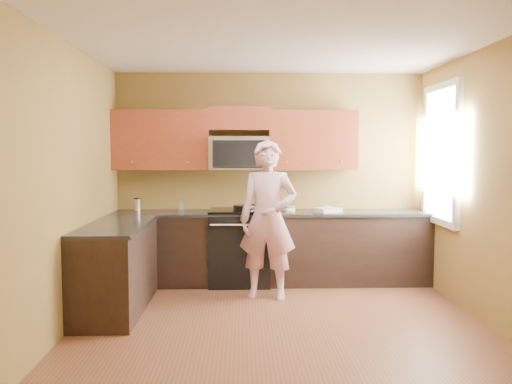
{
  "coord_description": "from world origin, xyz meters",
  "views": [
    {
      "loc": [
        -0.37,
        -4.91,
        1.68
      ],
      "look_at": [
        -0.2,
        1.3,
        1.2
      ],
      "focal_mm": 36.83,
      "sensor_mm": 36.0,
      "label": 1
    }
  ],
  "objects_px": {
    "woman": "(268,219)",
    "butter_tub": "(290,212)",
    "frying_pan": "(245,210)",
    "microwave": "(239,170)",
    "stove": "(239,247)",
    "travel_mug": "(137,211)"
  },
  "relations": [
    {
      "from": "stove",
      "to": "frying_pan",
      "type": "relative_size",
      "value": 1.86
    },
    {
      "from": "frying_pan",
      "to": "travel_mug",
      "type": "bearing_deg",
      "value": 154.12
    },
    {
      "from": "stove",
      "to": "woman",
      "type": "distance_m",
      "value": 0.84
    },
    {
      "from": "woman",
      "to": "butter_tub",
      "type": "bearing_deg",
      "value": 73.81
    },
    {
      "from": "woman",
      "to": "travel_mug",
      "type": "height_order",
      "value": "woman"
    },
    {
      "from": "stove",
      "to": "travel_mug",
      "type": "height_order",
      "value": "travel_mug"
    },
    {
      "from": "travel_mug",
      "to": "butter_tub",
      "type": "bearing_deg",
      "value": -6.11
    },
    {
      "from": "frying_pan",
      "to": "butter_tub",
      "type": "bearing_deg",
      "value": -14.17
    },
    {
      "from": "frying_pan",
      "to": "travel_mug",
      "type": "height_order",
      "value": "travel_mug"
    },
    {
      "from": "microwave",
      "to": "frying_pan",
      "type": "relative_size",
      "value": 1.49
    },
    {
      "from": "stove",
      "to": "microwave",
      "type": "xyz_separation_m",
      "value": [
        0.0,
        0.12,
        0.97
      ]
    },
    {
      "from": "woman",
      "to": "butter_tub",
      "type": "relative_size",
      "value": 13.2
    },
    {
      "from": "microwave",
      "to": "woman",
      "type": "distance_m",
      "value": 1.0
    },
    {
      "from": "microwave",
      "to": "woman",
      "type": "xyz_separation_m",
      "value": [
        0.33,
        -0.77,
        -0.55
      ]
    },
    {
      "from": "microwave",
      "to": "butter_tub",
      "type": "relative_size",
      "value": 5.54
    },
    {
      "from": "microwave",
      "to": "frying_pan",
      "type": "distance_m",
      "value": 0.54
    },
    {
      "from": "microwave",
      "to": "travel_mug",
      "type": "xyz_separation_m",
      "value": [
        -1.31,
        0.04,
        -0.53
      ]
    },
    {
      "from": "stove",
      "to": "butter_tub",
      "type": "height_order",
      "value": "butter_tub"
    },
    {
      "from": "frying_pan",
      "to": "butter_tub",
      "type": "distance_m",
      "value": 0.57
    },
    {
      "from": "frying_pan",
      "to": "butter_tub",
      "type": "relative_size",
      "value": 3.72
    },
    {
      "from": "stove",
      "to": "woman",
      "type": "height_order",
      "value": "woman"
    },
    {
      "from": "stove",
      "to": "woman",
      "type": "relative_size",
      "value": 0.52
    }
  ]
}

